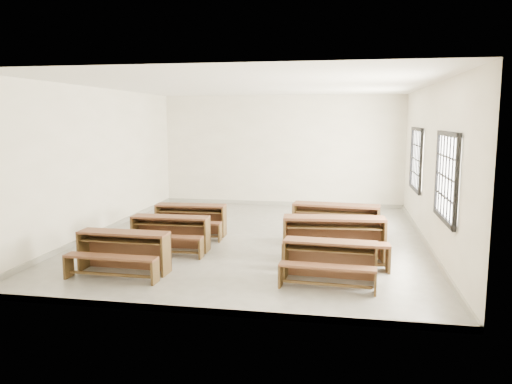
% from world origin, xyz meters
% --- Properties ---
extents(room, '(8.50, 8.50, 3.20)m').
position_xyz_m(room, '(0.09, 0.00, 2.14)').
color(room, gray).
rests_on(room, ground).
extents(desk_set_0, '(1.54, 0.83, 0.68)m').
position_xyz_m(desk_set_0, '(-1.75, -2.74, 0.40)').
color(desk_set_0, brown).
rests_on(desk_set_0, ground).
extents(desk_set_1, '(1.51, 0.81, 0.67)m').
position_xyz_m(desk_set_1, '(-1.46, -1.29, 0.39)').
color(desk_set_1, brown).
rests_on(desk_set_1, ground).
extents(desk_set_2, '(1.56, 0.86, 0.68)m').
position_xyz_m(desk_set_2, '(-1.45, -0.01, 0.40)').
color(desk_set_2, brown).
rests_on(desk_set_2, ground).
extents(desk_set_3, '(1.49, 0.84, 0.65)m').
position_xyz_m(desk_set_3, '(1.64, -2.62, 0.38)').
color(desk_set_3, brown).
rests_on(desk_set_3, ground).
extents(desk_set_4, '(1.86, 1.07, 0.81)m').
position_xyz_m(desk_set_4, '(1.67, -1.49, 0.47)').
color(desk_set_4, brown).
rests_on(desk_set_4, ground).
extents(desk_set_5, '(1.85, 1.09, 0.79)m').
position_xyz_m(desk_set_5, '(1.67, -0.05, 0.46)').
color(desk_set_5, brown).
rests_on(desk_set_5, ground).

